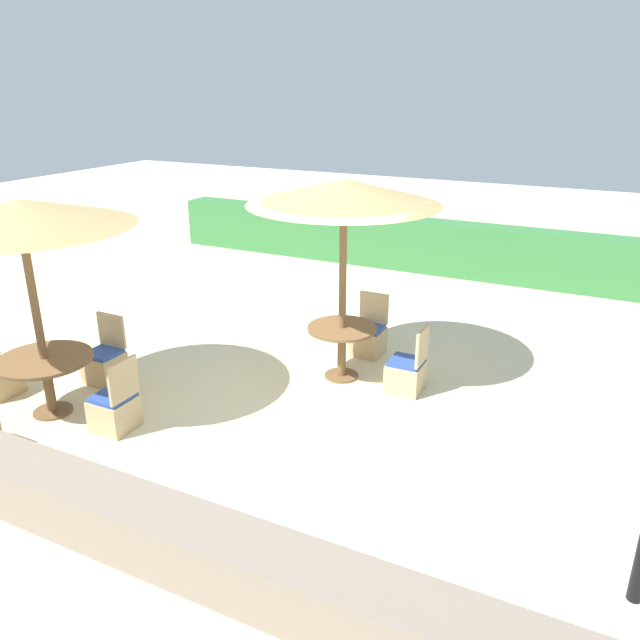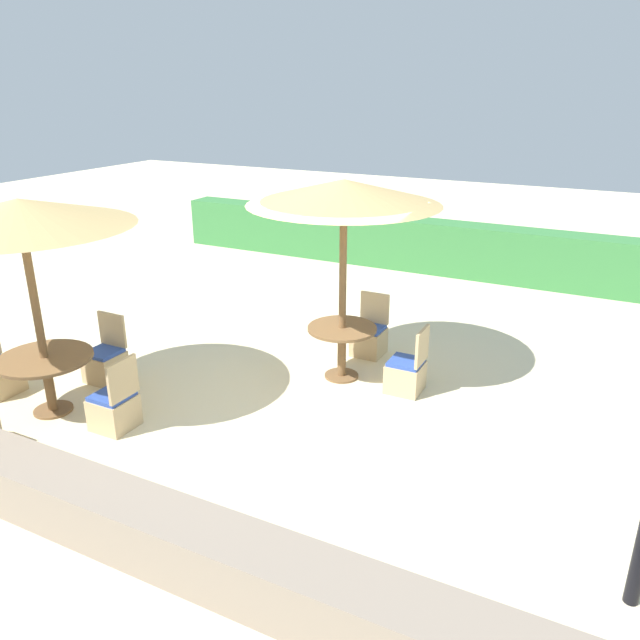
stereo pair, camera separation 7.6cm
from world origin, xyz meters
The scene contains 11 objects.
ground_plane centered at (0.00, 0.00, 0.00)m, with size 40.00×40.00×0.00m, color beige.
hedge_row centered at (0.00, 6.54, 0.56)m, with size 13.00×0.70×1.11m, color #387A3D.
stone_border centered at (0.00, -3.18, 0.27)m, with size 10.00×0.56×0.54m, color gray.
parasol_front_left centered at (-2.63, -1.73, 2.53)m, with size 2.58×2.58×2.70m.
round_table_front_left centered at (-2.63, -1.73, 0.61)m, with size 1.16×1.16×0.75m.
patio_chair_front_left_east centered at (-1.61, -1.67, 0.26)m, with size 0.46×0.46×0.93m.
patio_chair_front_left_north centered at (-2.67, -0.74, 0.26)m, with size 0.46×0.46×0.93m.
parasol_center centered at (0.23, 0.83, 2.59)m, with size 2.53×2.53×2.77m.
round_table_center centered at (0.23, 0.83, 0.57)m, with size 0.96×0.96×0.76m.
patio_chair_center_east centered at (1.19, 0.83, 0.26)m, with size 0.46×0.46×0.93m.
patio_chair_center_north centered at (0.26, 1.74, 0.26)m, with size 0.46×0.46×0.93m.
Camera 2 is at (3.56, -6.44, 3.92)m, focal length 35.00 mm.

